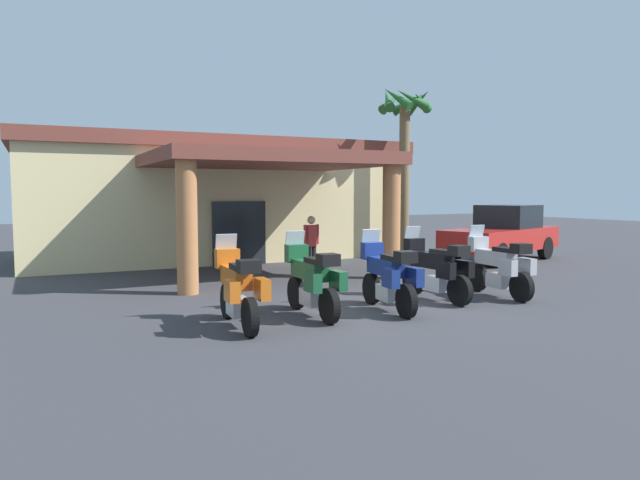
{
  "coord_description": "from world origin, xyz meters",
  "views": [
    {
      "loc": [
        -6.76,
        -10.03,
        2.39
      ],
      "look_at": [
        0.17,
        2.74,
        1.2
      ],
      "focal_mm": 32.67,
      "sensor_mm": 36.0,
      "label": 1
    }
  ],
  "objects_px": {
    "motorcycle_orange": "(238,288)",
    "pedestrian": "(311,241)",
    "motorcycle_blue": "(389,277)",
    "palm_tree_near_portico": "(405,134)",
    "motorcycle_green": "(312,280)",
    "motorcycle_silver": "(499,266)",
    "motorcycle_black": "(436,269)",
    "motel_building": "(216,198)",
    "pickup_truck_red": "(503,234)"
  },
  "relations": [
    {
      "from": "motel_building",
      "to": "motorcycle_silver",
      "type": "height_order",
      "value": "motel_building"
    },
    {
      "from": "motorcycle_silver",
      "to": "pickup_truck_red",
      "type": "bearing_deg",
      "value": -40.15
    },
    {
      "from": "motorcycle_silver",
      "to": "pickup_truck_red",
      "type": "height_order",
      "value": "pickup_truck_red"
    },
    {
      "from": "motel_building",
      "to": "pickup_truck_red",
      "type": "height_order",
      "value": "motel_building"
    },
    {
      "from": "motorcycle_orange",
      "to": "motorcycle_green",
      "type": "bearing_deg",
      "value": -76.87
    },
    {
      "from": "motorcycle_blue",
      "to": "pedestrian",
      "type": "xyz_separation_m",
      "value": [
        0.96,
        5.19,
        0.3
      ]
    },
    {
      "from": "motorcycle_blue",
      "to": "motorcycle_silver",
      "type": "xyz_separation_m",
      "value": [
        3.18,
        0.13,
        0.0
      ]
    },
    {
      "from": "motel_building",
      "to": "motorcycle_orange",
      "type": "height_order",
      "value": "motel_building"
    },
    {
      "from": "motorcycle_orange",
      "to": "motorcycle_black",
      "type": "bearing_deg",
      "value": -80.02
    },
    {
      "from": "motel_building",
      "to": "motorcycle_blue",
      "type": "relative_size",
      "value": 6.25
    },
    {
      "from": "motorcycle_green",
      "to": "motorcycle_blue",
      "type": "height_order",
      "value": "same"
    },
    {
      "from": "motorcycle_blue",
      "to": "palm_tree_near_portico",
      "type": "height_order",
      "value": "palm_tree_near_portico"
    },
    {
      "from": "motel_building",
      "to": "motorcycle_black",
      "type": "bearing_deg",
      "value": -79.8
    },
    {
      "from": "motorcycle_black",
      "to": "palm_tree_near_portico",
      "type": "height_order",
      "value": "palm_tree_near_portico"
    },
    {
      "from": "motorcycle_orange",
      "to": "motorcycle_blue",
      "type": "distance_m",
      "value": 3.18
    },
    {
      "from": "motorcycle_blue",
      "to": "pickup_truck_red",
      "type": "relative_size",
      "value": 0.4
    },
    {
      "from": "motorcycle_blue",
      "to": "palm_tree_near_portico",
      "type": "distance_m",
      "value": 10.27
    },
    {
      "from": "palm_tree_near_portico",
      "to": "motorcycle_orange",
      "type": "bearing_deg",
      "value": -140.88
    },
    {
      "from": "motorcycle_orange",
      "to": "motorcycle_silver",
      "type": "bearing_deg",
      "value": -83.8
    },
    {
      "from": "motel_building",
      "to": "pickup_truck_red",
      "type": "xyz_separation_m",
      "value": [
        8.43,
        -5.87,
        -1.25
      ]
    },
    {
      "from": "motorcycle_orange",
      "to": "motorcycle_silver",
      "type": "relative_size",
      "value": 1.0
    },
    {
      "from": "motorcycle_silver",
      "to": "palm_tree_near_portico",
      "type": "bearing_deg",
      "value": -14.28
    },
    {
      "from": "palm_tree_near_portico",
      "to": "motorcycle_blue",
      "type": "bearing_deg",
      "value": -128.37
    },
    {
      "from": "pickup_truck_red",
      "to": "motorcycle_blue",
      "type": "bearing_deg",
      "value": -165.29
    },
    {
      "from": "motorcycle_blue",
      "to": "motorcycle_black",
      "type": "height_order",
      "value": "same"
    },
    {
      "from": "motorcycle_black",
      "to": "pedestrian",
      "type": "relative_size",
      "value": 1.29
    },
    {
      "from": "motorcycle_black",
      "to": "pickup_truck_red",
      "type": "distance_m",
      "value": 8.45
    },
    {
      "from": "motel_building",
      "to": "motorcycle_silver",
      "type": "bearing_deg",
      "value": -72.08
    },
    {
      "from": "motel_building",
      "to": "motorcycle_blue",
      "type": "xyz_separation_m",
      "value": [
        -0.11,
        -11.11,
        -1.49
      ]
    },
    {
      "from": "motorcycle_silver",
      "to": "pickup_truck_red",
      "type": "distance_m",
      "value": 7.41
    },
    {
      "from": "motorcycle_green",
      "to": "pedestrian",
      "type": "relative_size",
      "value": 1.29
    },
    {
      "from": "motorcycle_blue",
      "to": "motel_building",
      "type": "bearing_deg",
      "value": 7.73
    },
    {
      "from": "motorcycle_blue",
      "to": "motorcycle_orange",
      "type": "bearing_deg",
      "value": 96.81
    },
    {
      "from": "motorcycle_silver",
      "to": "palm_tree_near_portico",
      "type": "xyz_separation_m",
      "value": [
        2.75,
        7.36,
        3.77
      ]
    },
    {
      "from": "motorcycle_black",
      "to": "motorcycle_silver",
      "type": "relative_size",
      "value": 1.0
    },
    {
      "from": "motel_building",
      "to": "motorcycle_silver",
      "type": "distance_m",
      "value": 11.5
    },
    {
      "from": "motorcycle_silver",
      "to": "pedestrian",
      "type": "height_order",
      "value": "pedestrian"
    },
    {
      "from": "motorcycle_black",
      "to": "pickup_truck_red",
      "type": "height_order",
      "value": "pickup_truck_red"
    },
    {
      "from": "motorcycle_black",
      "to": "motorcycle_silver",
      "type": "distance_m",
      "value": 1.62
    },
    {
      "from": "motorcycle_silver",
      "to": "palm_tree_near_portico",
      "type": "distance_m",
      "value": 8.71
    },
    {
      "from": "motorcycle_black",
      "to": "pickup_truck_red",
      "type": "bearing_deg",
      "value": -56.38
    },
    {
      "from": "motorcycle_blue",
      "to": "motorcycle_silver",
      "type": "height_order",
      "value": "same"
    },
    {
      "from": "motorcycle_silver",
      "to": "palm_tree_near_portico",
      "type": "height_order",
      "value": "palm_tree_near_portico"
    },
    {
      "from": "motorcycle_green",
      "to": "palm_tree_near_portico",
      "type": "height_order",
      "value": "palm_tree_near_portico"
    },
    {
      "from": "motorcycle_orange",
      "to": "pedestrian",
      "type": "bearing_deg",
      "value": -33.2
    },
    {
      "from": "motel_building",
      "to": "motorcycle_orange",
      "type": "relative_size",
      "value": 6.23
    },
    {
      "from": "motorcycle_orange",
      "to": "motorcycle_green",
      "type": "height_order",
      "value": "same"
    },
    {
      "from": "pedestrian",
      "to": "palm_tree_near_portico",
      "type": "xyz_separation_m",
      "value": [
        4.97,
        2.29,
        3.48
      ]
    },
    {
      "from": "motorcycle_silver",
      "to": "pickup_truck_red",
      "type": "relative_size",
      "value": 0.4
    },
    {
      "from": "motorcycle_green",
      "to": "motorcycle_silver",
      "type": "distance_m",
      "value": 4.77
    }
  ]
}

